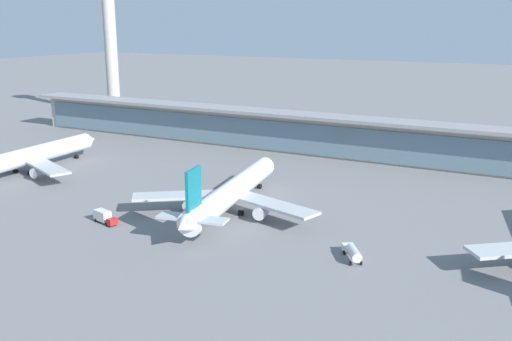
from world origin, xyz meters
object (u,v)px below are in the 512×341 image
object	(u,v)px
airliner_left_stand	(25,157)
airliner_centre_stand	(231,192)
service_truck_under_wing_red	(104,217)
control_tower	(110,33)
service_truck_by_tail_white	(352,252)

from	to	relation	value
airliner_left_stand	airliner_centre_stand	size ratio (longest dim) A/B	1.00
service_truck_under_wing_red	airliner_centre_stand	bearing A→B (deg)	43.25
airliner_left_stand	control_tower	bearing A→B (deg)	118.10
service_truck_under_wing_red	control_tower	bearing A→B (deg)	130.65
airliner_left_stand	airliner_centre_stand	bearing A→B (deg)	-1.96
airliner_left_stand	service_truck_under_wing_red	xyz separation A→B (m)	(55.82, -24.62, -3.76)
airliner_centre_stand	control_tower	size ratio (longest dim) A/B	0.83
airliner_left_stand	service_truck_under_wing_red	bearing A→B (deg)	-23.80
service_truck_by_tail_white	control_tower	size ratio (longest dim) A/B	0.11
airliner_centre_stand	service_truck_under_wing_red	world-z (taller)	airliner_centre_stand
service_truck_by_tail_white	airliner_centre_stand	bearing A→B (deg)	158.84
airliner_left_stand	service_truck_under_wing_red	size ratio (longest dim) A/B	8.51
control_tower	airliner_left_stand	bearing A→B (deg)	-61.90
airliner_centre_stand	control_tower	xyz separation A→B (m)	(-136.13, 109.50, 36.99)
airliner_left_stand	airliner_centre_stand	distance (m)	79.15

